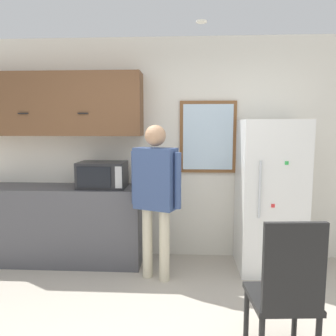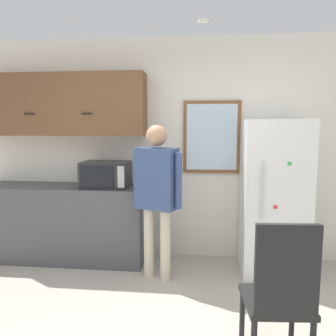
% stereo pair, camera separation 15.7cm
% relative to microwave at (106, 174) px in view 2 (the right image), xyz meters
% --- Properties ---
extents(back_wall, '(6.00, 0.06, 2.70)m').
position_rel_microwave_xyz_m(back_wall, '(0.65, 0.34, 0.28)').
color(back_wall, silver).
rests_on(back_wall, ground_plane).
extents(counter, '(2.00, 0.56, 0.92)m').
position_rel_microwave_xyz_m(counter, '(-0.55, 0.03, -0.61)').
color(counter, '#4C4C51').
rests_on(counter, ground_plane).
extents(upper_cabinets, '(2.00, 0.34, 0.74)m').
position_rel_microwave_xyz_m(upper_cabinets, '(-0.55, 0.14, 0.82)').
color(upper_cabinets, brown).
extents(microwave, '(0.54, 0.39, 0.30)m').
position_rel_microwave_xyz_m(microwave, '(0.00, 0.00, 0.00)').
color(microwave, '#232326').
rests_on(microwave, counter).
extents(person, '(0.54, 0.37, 1.65)m').
position_rel_microwave_xyz_m(person, '(0.66, -0.38, -0.07)').
color(person, beige).
rests_on(person, ground_plane).
extents(refrigerator, '(0.69, 0.69, 1.71)m').
position_rel_microwave_xyz_m(refrigerator, '(1.93, -0.04, -0.22)').
color(refrigerator, white).
rests_on(refrigerator, ground_plane).
extents(chair, '(0.47, 0.47, 1.04)m').
position_rel_microwave_xyz_m(chair, '(1.66, -1.62, -0.52)').
color(chair, black).
rests_on(chair, ground_plane).
extents(window, '(0.68, 0.05, 0.87)m').
position_rel_microwave_xyz_m(window, '(1.24, 0.29, 0.43)').
color(window, brown).
extents(ceiling_light, '(0.11, 0.11, 0.01)m').
position_rel_microwave_xyz_m(ceiling_light, '(1.12, -0.29, 1.61)').
color(ceiling_light, white).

